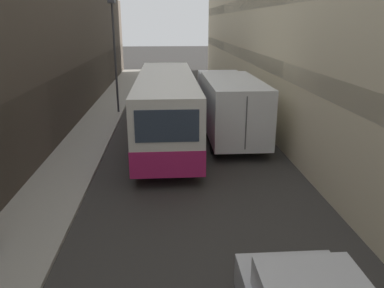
{
  "coord_description": "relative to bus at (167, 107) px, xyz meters",
  "views": [
    {
      "loc": [
        -0.8,
        1.91,
        5.17
      ],
      "look_at": [
        -0.04,
        12.85,
        1.6
      ],
      "focal_mm": 35.0,
      "sensor_mm": 36.0,
      "label": 1
    }
  ],
  "objects": [
    {
      "name": "ground_plane",
      "position": [
        0.8,
        -3.35,
        -1.58
      ],
      "size": [
        150.0,
        150.0,
        0.0
      ],
      "primitive_type": "plane",
      "color": "#33302D"
    },
    {
      "name": "sidewalk_left",
      "position": [
        -3.66,
        -3.35,
        -1.53
      ],
      "size": [
        2.11,
        60.0,
        0.11
      ],
      "color": "#9E998E",
      "rests_on": "ground_plane"
    },
    {
      "name": "bus",
      "position": [
        0.0,
        0.0,
        0.0
      ],
      "size": [
        2.45,
        10.77,
        2.98
      ],
      "color": "silver",
      "rests_on": "ground_plane"
    },
    {
      "name": "box_truck",
      "position": [
        2.93,
        0.83,
        -0.03
      ],
      "size": [
        2.3,
        8.24,
        2.8
      ],
      "color": "silver",
      "rests_on": "ground_plane"
    },
    {
      "name": "panel_van",
      "position": [
        -0.09,
        9.72,
        -0.55
      ],
      "size": [
        1.82,
        4.33,
        1.84
      ],
      "color": "silver",
      "rests_on": "ground_plane"
    },
    {
      "name": "street_lamp",
      "position": [
        -2.86,
        5.53,
        2.94
      ],
      "size": [
        0.36,
        0.8,
        6.29
      ],
      "color": "#38383D",
      "rests_on": "sidewalk_left"
    }
  ]
}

